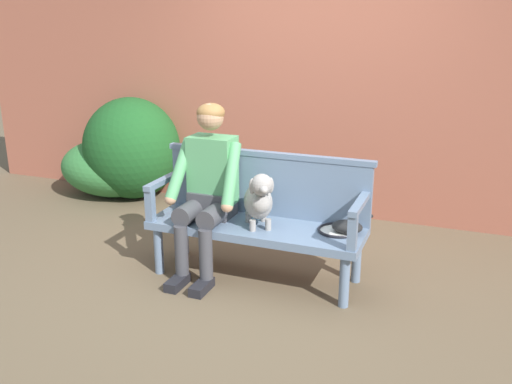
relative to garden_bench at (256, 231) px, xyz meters
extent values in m
plane|color=brown|center=(0.00, 0.00, -0.37)|extent=(40.00, 40.00, 0.00)
cube|color=#9E5642|center=(0.00, 1.76, 0.84)|extent=(8.00, 0.30, 2.43)
ellipsoid|color=#337538|center=(-2.24, 1.34, -0.06)|extent=(1.18, 0.88, 0.63)
ellipsoid|color=#194C1E|center=(-1.98, 1.37, 0.17)|extent=(1.05, 1.01, 1.10)
cube|color=slate|center=(0.00, 0.00, 0.03)|extent=(1.61, 0.53, 0.06)
cylinder|color=slate|center=(-0.72, -0.20, -0.19)|extent=(0.07, 0.07, 0.37)
cylinder|color=slate|center=(0.72, -0.20, -0.19)|extent=(0.07, 0.07, 0.37)
cylinder|color=slate|center=(-0.72, 0.20, -0.19)|extent=(0.07, 0.07, 0.37)
cylinder|color=slate|center=(0.72, 0.20, -0.19)|extent=(0.07, 0.07, 0.37)
cube|color=slate|center=(0.00, 0.23, 0.29)|extent=(1.61, 0.05, 0.46)
cube|color=slate|center=(0.00, 0.23, 0.54)|extent=(1.65, 0.06, 0.04)
cube|color=slate|center=(-0.76, -0.22, 0.18)|extent=(0.06, 0.06, 0.24)
cube|color=slate|center=(-0.76, 0.00, 0.32)|extent=(0.06, 0.53, 0.04)
cube|color=slate|center=(0.76, -0.22, 0.18)|extent=(0.06, 0.06, 0.24)
cube|color=slate|center=(0.76, 0.00, 0.32)|extent=(0.06, 0.53, 0.04)
cube|color=black|center=(-0.48, -0.36, -0.34)|extent=(0.10, 0.24, 0.07)
cylinder|color=#3D3D42|center=(-0.48, -0.28, -0.11)|extent=(0.10, 0.10, 0.38)
cylinder|color=#3D3D42|center=(-0.48, -0.12, 0.14)|extent=(0.15, 0.33, 0.15)
cube|color=black|center=(-0.28, -0.36, -0.34)|extent=(0.10, 0.24, 0.07)
cylinder|color=#3D3D42|center=(-0.28, -0.28, -0.11)|extent=(0.10, 0.10, 0.38)
cylinder|color=#3D3D42|center=(-0.28, -0.12, 0.14)|extent=(0.15, 0.33, 0.15)
cube|color=#3D3D42|center=(-0.38, 0.05, 0.16)|extent=(0.32, 0.24, 0.20)
cube|color=#519960|center=(-0.38, 0.07, 0.42)|extent=(0.34, 0.22, 0.52)
cylinder|color=#519960|center=(-0.59, -0.06, 0.44)|extent=(0.14, 0.34, 0.45)
sphere|color=tan|center=(-0.61, -0.18, 0.24)|extent=(0.09, 0.09, 0.09)
cylinder|color=#519960|center=(-0.17, -0.06, 0.44)|extent=(0.14, 0.34, 0.45)
sphere|color=tan|center=(-0.15, -0.18, 0.24)|extent=(0.09, 0.09, 0.09)
sphere|color=tan|center=(-0.38, 0.05, 0.83)|extent=(0.20, 0.20, 0.20)
ellipsoid|color=olive|center=(-0.38, 0.06, 0.86)|extent=(0.21, 0.21, 0.14)
cylinder|color=gray|center=(0.03, -0.14, 0.10)|extent=(0.05, 0.05, 0.08)
cylinder|color=gray|center=(0.12, -0.08, 0.10)|extent=(0.05, 0.05, 0.08)
cylinder|color=gray|center=(-0.07, 0.02, 0.10)|extent=(0.05, 0.05, 0.08)
cylinder|color=gray|center=(0.03, 0.08, 0.10)|extent=(0.05, 0.05, 0.08)
ellipsoid|color=gray|center=(0.03, -0.03, 0.24)|extent=(0.34, 0.37, 0.25)
sphere|color=gray|center=(0.08, -0.12, 0.27)|extent=(0.14, 0.14, 0.14)
sphere|color=gray|center=(0.10, -0.15, 0.41)|extent=(0.15, 0.15, 0.15)
ellipsoid|color=gray|center=(0.14, -0.21, 0.40)|extent=(0.10, 0.11, 0.06)
ellipsoid|color=gray|center=(0.04, -0.17, 0.40)|extent=(0.06, 0.06, 0.11)
ellipsoid|color=gray|center=(0.15, -0.10, 0.40)|extent=(0.06, 0.06, 0.11)
sphere|color=gray|center=(-0.05, 0.10, 0.29)|extent=(0.07, 0.07, 0.07)
torus|color=black|center=(0.60, 0.08, 0.07)|extent=(0.39, 0.39, 0.02)
cylinder|color=silver|center=(0.60, 0.08, 0.06)|extent=(0.25, 0.25, 0.00)
cube|color=black|center=(0.67, 0.23, 0.07)|extent=(0.06, 0.08, 0.02)
cylinder|color=black|center=(0.73, 0.35, 0.07)|extent=(0.12, 0.21, 0.03)
ellipsoid|color=black|center=(0.67, 0.07, 0.10)|extent=(0.22, 0.17, 0.09)
camera|label=1|loc=(1.41, -3.61, 1.53)|focal=39.09mm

